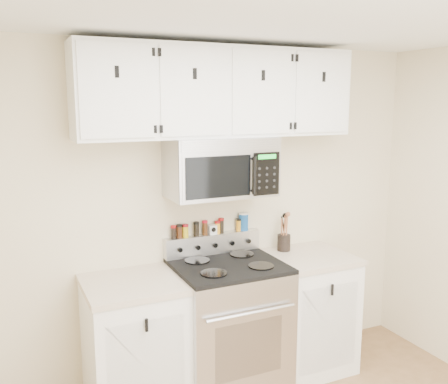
% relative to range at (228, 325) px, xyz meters
% --- Properties ---
extents(back_wall, '(3.50, 0.01, 2.50)m').
position_rel_range_xyz_m(back_wall, '(0.00, 0.32, 0.76)').
color(back_wall, beige).
rests_on(back_wall, floor).
extents(range, '(0.76, 0.65, 1.10)m').
position_rel_range_xyz_m(range, '(0.00, 0.00, 0.00)').
color(range, '#B7B7BA').
rests_on(range, floor).
extents(base_cabinet_left, '(0.64, 0.62, 0.92)m').
position_rel_range_xyz_m(base_cabinet_left, '(-0.69, 0.02, -0.03)').
color(base_cabinet_left, white).
rests_on(base_cabinet_left, floor).
extents(base_cabinet_right, '(0.64, 0.62, 0.92)m').
position_rel_range_xyz_m(base_cabinet_right, '(0.69, 0.02, -0.03)').
color(base_cabinet_right, white).
rests_on(base_cabinet_right, floor).
extents(microwave, '(0.76, 0.44, 0.42)m').
position_rel_range_xyz_m(microwave, '(0.00, 0.13, 1.14)').
color(microwave, '#9E9EA3').
rests_on(microwave, back_wall).
extents(upper_cabinets, '(2.00, 0.35, 0.62)m').
position_rel_range_xyz_m(upper_cabinets, '(-0.00, 0.15, 1.66)').
color(upper_cabinets, white).
rests_on(upper_cabinets, back_wall).
extents(utensil_crock, '(0.10, 0.10, 0.30)m').
position_rel_range_xyz_m(utensil_crock, '(0.58, 0.20, 0.51)').
color(utensil_crock, black).
rests_on(utensil_crock, base_cabinet_right).
extents(kitchen_timer, '(0.06, 0.05, 0.07)m').
position_rel_range_xyz_m(kitchen_timer, '(-0.00, 0.28, 0.65)').
color(kitchen_timer, white).
rests_on(kitchen_timer, range).
extents(salt_canister, '(0.08, 0.08, 0.14)m').
position_rel_range_xyz_m(salt_canister, '(0.26, 0.28, 0.68)').
color(salt_canister, '#16519B').
rests_on(salt_canister, range).
extents(spice_jar_0, '(0.04, 0.04, 0.10)m').
position_rel_range_xyz_m(spice_jar_0, '(-0.31, 0.28, 0.66)').
color(spice_jar_0, black).
rests_on(spice_jar_0, range).
extents(spice_jar_1, '(0.05, 0.05, 0.10)m').
position_rel_range_xyz_m(spice_jar_1, '(-0.26, 0.28, 0.66)').
color(spice_jar_1, '#3F1F0F').
rests_on(spice_jar_1, range).
extents(spice_jar_2, '(0.05, 0.05, 0.10)m').
position_rel_range_xyz_m(spice_jar_2, '(-0.22, 0.28, 0.66)').
color(spice_jar_2, gold).
rests_on(spice_jar_2, range).
extents(spice_jar_3, '(0.04, 0.04, 0.11)m').
position_rel_range_xyz_m(spice_jar_3, '(-0.13, 0.28, 0.67)').
color(spice_jar_3, black).
rests_on(spice_jar_3, range).
extents(spice_jar_4, '(0.04, 0.04, 0.11)m').
position_rel_range_xyz_m(spice_jar_4, '(-0.06, 0.28, 0.67)').
color(spice_jar_4, '#452610').
rests_on(spice_jar_4, range).
extents(spice_jar_5, '(0.04, 0.04, 0.10)m').
position_rel_range_xyz_m(spice_jar_5, '(0.04, 0.28, 0.66)').
color(spice_jar_5, orange).
rests_on(spice_jar_5, range).
extents(spice_jar_6, '(0.04, 0.04, 0.11)m').
position_rel_range_xyz_m(spice_jar_6, '(0.07, 0.28, 0.67)').
color(spice_jar_6, black).
rests_on(spice_jar_6, range).
extents(spice_jar_7, '(0.04, 0.04, 0.10)m').
position_rel_range_xyz_m(spice_jar_7, '(0.22, 0.28, 0.66)').
color(spice_jar_7, orange).
rests_on(spice_jar_7, range).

